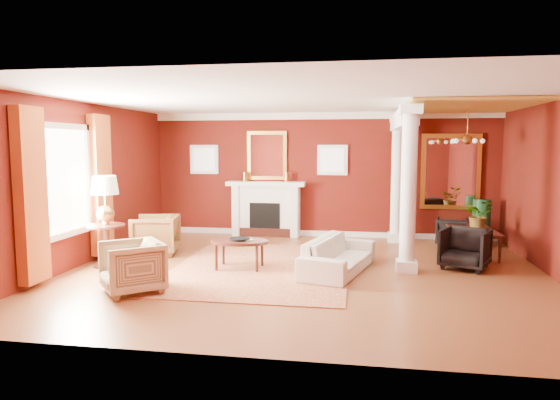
% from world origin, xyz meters
% --- Properties ---
extents(ground, '(8.00, 8.00, 0.00)m').
position_xyz_m(ground, '(0.00, 0.00, 0.00)').
color(ground, brown).
rests_on(ground, ground).
extents(room_shell, '(8.04, 7.04, 2.92)m').
position_xyz_m(room_shell, '(0.00, 0.00, 2.02)').
color(room_shell, '#5C0D0C').
rests_on(room_shell, ground).
extents(fireplace, '(1.85, 0.42, 1.29)m').
position_xyz_m(fireplace, '(-1.30, 3.32, 0.65)').
color(fireplace, white).
rests_on(fireplace, ground).
extents(overmantel_mirror, '(0.95, 0.07, 1.15)m').
position_xyz_m(overmantel_mirror, '(-1.30, 3.45, 1.90)').
color(overmantel_mirror, yellow).
rests_on(overmantel_mirror, fireplace).
extents(flank_window_left, '(0.70, 0.07, 0.70)m').
position_xyz_m(flank_window_left, '(-2.85, 3.46, 1.80)').
color(flank_window_left, white).
rests_on(flank_window_left, room_shell).
extents(flank_window_right, '(0.70, 0.07, 0.70)m').
position_xyz_m(flank_window_right, '(0.25, 3.46, 1.80)').
color(flank_window_right, white).
rests_on(flank_window_right, room_shell).
extents(left_window, '(0.21, 2.55, 2.60)m').
position_xyz_m(left_window, '(-3.89, -0.60, 1.42)').
color(left_window, white).
rests_on(left_window, room_shell).
extents(column_front, '(0.36, 0.36, 2.80)m').
position_xyz_m(column_front, '(1.70, 0.30, 1.43)').
color(column_front, white).
rests_on(column_front, ground).
extents(column_back, '(0.36, 0.36, 2.80)m').
position_xyz_m(column_back, '(1.70, 3.00, 1.43)').
color(column_back, white).
rests_on(column_back, ground).
extents(header_beam, '(0.30, 3.20, 0.32)m').
position_xyz_m(header_beam, '(1.70, 1.90, 2.62)').
color(header_beam, white).
rests_on(header_beam, column_front).
extents(amber_ceiling, '(2.30, 3.40, 0.04)m').
position_xyz_m(amber_ceiling, '(2.85, 1.75, 2.87)').
color(amber_ceiling, gold).
rests_on(amber_ceiling, room_shell).
extents(dining_mirror, '(1.30, 0.07, 1.70)m').
position_xyz_m(dining_mirror, '(2.90, 3.45, 1.55)').
color(dining_mirror, yellow).
rests_on(dining_mirror, room_shell).
extents(chandelier, '(0.60, 0.62, 0.75)m').
position_xyz_m(chandelier, '(2.90, 1.80, 2.25)').
color(chandelier, '#BC8A3B').
rests_on(chandelier, room_shell).
extents(crown_trim, '(8.00, 0.08, 0.16)m').
position_xyz_m(crown_trim, '(0.00, 3.46, 2.82)').
color(crown_trim, white).
rests_on(crown_trim, room_shell).
extents(base_trim, '(8.00, 0.08, 0.12)m').
position_xyz_m(base_trim, '(0.00, 3.46, 0.06)').
color(base_trim, white).
rests_on(base_trim, ground).
extents(rug, '(3.03, 4.03, 0.02)m').
position_xyz_m(rug, '(-0.77, 0.16, 0.01)').
color(rug, maroon).
rests_on(rug, ground).
extents(sofa, '(1.08, 2.07, 0.78)m').
position_xyz_m(sofa, '(0.56, 0.11, 0.39)').
color(sofa, beige).
rests_on(sofa, ground).
extents(armchair_leopard, '(0.93, 0.97, 0.86)m').
position_xyz_m(armchair_leopard, '(-3.05, 0.93, 0.43)').
color(armchair_leopard, black).
rests_on(armchair_leopard, ground).
extents(armchair_stripe, '(1.10, 1.10, 0.83)m').
position_xyz_m(armchair_stripe, '(-2.35, -1.56, 0.42)').
color(armchair_stripe, tan).
rests_on(armchair_stripe, ground).
extents(coffee_table, '(1.01, 1.01, 0.51)m').
position_xyz_m(coffee_table, '(-1.14, 0.04, 0.46)').
color(coffee_table, black).
rests_on(coffee_table, ground).
extents(coffee_book, '(0.16, 0.12, 0.25)m').
position_xyz_m(coffee_book, '(-1.09, 0.02, 0.63)').
color(coffee_book, black).
rests_on(coffee_book, coffee_table).
extents(side_table, '(0.64, 0.64, 1.61)m').
position_xyz_m(side_table, '(-3.50, -0.15, 1.10)').
color(side_table, black).
rests_on(side_table, ground).
extents(dining_table, '(0.53, 1.46, 0.81)m').
position_xyz_m(dining_table, '(3.12, 1.88, 0.40)').
color(dining_table, black).
rests_on(dining_table, ground).
extents(dining_chair_near, '(0.97, 0.95, 0.77)m').
position_xyz_m(dining_chair_near, '(2.72, 0.70, 0.39)').
color(dining_chair_near, black).
rests_on(dining_chair_near, ground).
extents(dining_chair_far, '(0.74, 0.70, 0.66)m').
position_xyz_m(dining_chair_far, '(2.86, 2.79, 0.33)').
color(dining_chair_far, black).
rests_on(dining_chair_far, ground).
extents(green_urn, '(0.41, 0.41, 0.99)m').
position_xyz_m(green_urn, '(3.50, 3.00, 0.39)').
color(green_urn, '#14401E').
rests_on(green_urn, ground).
extents(potted_plant, '(0.64, 0.68, 0.44)m').
position_xyz_m(potted_plant, '(3.19, 1.89, 1.02)').
color(potted_plant, '#26591E').
rests_on(potted_plant, dining_table).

